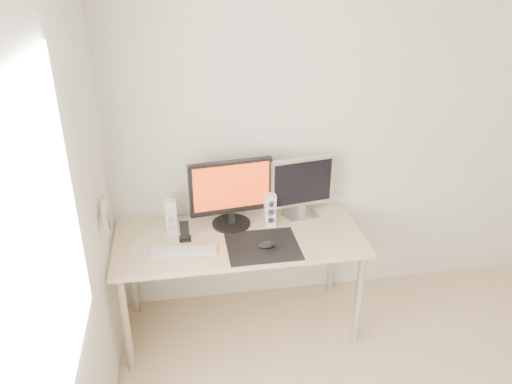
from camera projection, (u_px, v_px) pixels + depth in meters
wall_back at (364, 134)px, 3.46m from camera, size 3.50×0.00×3.50m
wall_left at (48, 335)px, 1.65m from camera, size 0.00×3.50×3.50m
window_pane at (37, 272)px, 1.54m from camera, size 0.00×1.30×1.30m
mousepad at (263, 246)px, 3.12m from camera, size 0.45×0.40×0.00m
mouse at (267, 245)px, 3.09m from camera, size 0.10×0.06×0.04m
desk at (239, 247)px, 3.26m from camera, size 1.60×0.70×0.73m
main_monitor at (231, 191)px, 3.24m from camera, size 0.55×0.29×0.47m
second_monitor at (302, 185)px, 3.36m from camera, size 0.45×0.19×0.43m
speaker_left at (171, 216)px, 3.23m from camera, size 0.07×0.09×0.22m
speaker_right at (270, 209)px, 3.32m from camera, size 0.07×0.09×0.22m
keyboard at (184, 251)px, 3.05m from camera, size 0.43×0.16×0.02m
phone_dock at (185, 234)px, 3.17m from camera, size 0.08×0.06×0.14m
pennant at (105, 213)px, 2.84m from camera, size 0.01×0.23×0.29m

